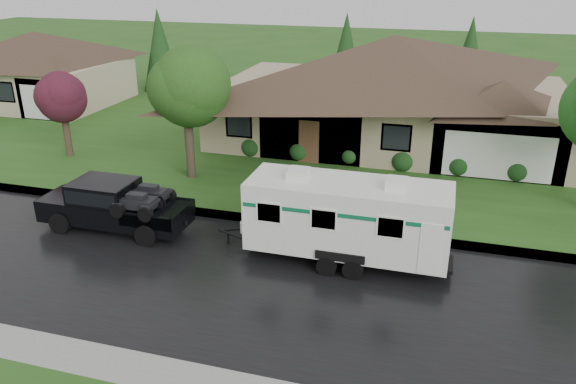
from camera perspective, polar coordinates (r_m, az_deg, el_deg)
name	(u,v)px	position (r m, az deg, el deg)	size (l,w,h in m)	color
ground	(279,253)	(19.36, -0.93, -6.26)	(140.00, 140.00, 0.00)	#265019
road	(260,283)	(17.72, -2.86, -9.23)	(140.00, 8.00, 0.01)	black
curb	(296,224)	(21.25, 0.85, -3.28)	(140.00, 0.50, 0.15)	gray
lawn	(355,132)	(32.94, 6.80, 6.04)	(140.00, 26.00, 0.15)	#265019
house_main	(397,78)	(30.71, 11.02, 11.34)	(19.44, 10.80, 6.90)	tan
house_far	(39,62)	(42.29, -23.95, 11.99)	(10.80, 8.64, 5.80)	tan
tree_left_green	(186,90)	(24.96, -10.34, 10.12)	(3.46, 3.46, 5.73)	#382B1E
tree_red	(61,96)	(29.86, -22.06, 9.04)	(2.66, 2.66, 4.40)	#382B1E
shrub_row	(376,157)	(27.11, 8.94, 3.57)	(13.60, 1.00, 1.00)	#143814
pickup_truck	(112,204)	(21.71, -17.46, -1.14)	(5.57, 2.12, 1.86)	black
travel_trailer	(348,216)	(18.30, 6.08, -2.45)	(6.87, 2.41, 3.08)	white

